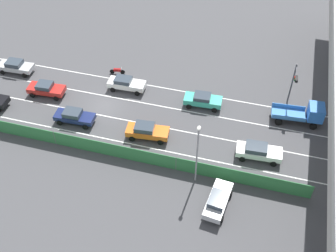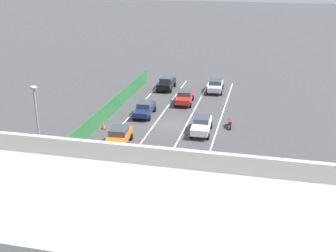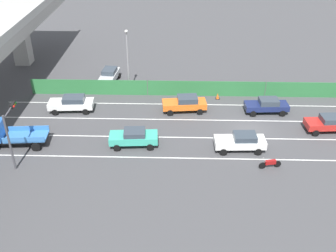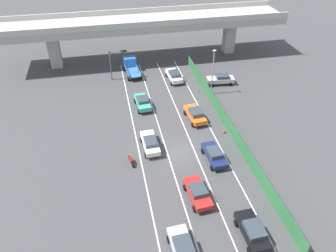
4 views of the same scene
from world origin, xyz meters
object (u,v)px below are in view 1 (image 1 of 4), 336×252
street_lamp (197,150)px  car_hatchback_white (126,83)px  car_sedan_silver (16,66)px  traffic_cone (105,147)px  flatbed_truck_blue (307,114)px  car_taxi_teal (203,100)px  motorcycle (117,71)px  car_sedan_white (258,151)px  traffic_light (294,80)px  car_taxi_orange (147,131)px  car_sedan_navy (74,116)px  car_sedan_red (46,89)px  parked_wagon_silver (218,201)px

street_lamp → car_hatchback_white: bearing=-135.4°
car_sedan_silver → car_hatchback_white: bearing=91.7°
traffic_cone → flatbed_truck_blue: bearing=116.4°
car_taxi_teal → motorcycle: size_ratio=2.32×
car_hatchback_white → car_sedan_white: 18.21m
motorcycle → traffic_light: 21.74m
flatbed_truck_blue → car_taxi_orange: bearing=-66.9°
flatbed_truck_blue → car_sedan_navy: bearing=-74.5°
car_taxi_teal → motorcycle: bearing=-104.7°
car_sedan_red → flatbed_truck_blue: flatbed_truck_blue is taller
car_taxi_teal → car_sedan_navy: (6.58, -13.30, -0.02)m
flatbed_truck_blue → traffic_cone: size_ratio=8.27×
motorcycle → street_lamp: (14.17, 13.50, 3.98)m
car_hatchback_white → car_taxi_teal: (0.45, 9.66, -0.01)m
car_sedan_white → flatbed_truck_blue: (-6.75, 4.48, 0.35)m
car_taxi_orange → car_sedan_red: bearing=-104.6°
parked_wagon_silver → traffic_cone: size_ratio=6.72×
car_taxi_teal → car_sedan_silver: (-0.01, -24.48, -0.00)m
car_taxi_orange → motorcycle: (-9.77, -7.10, -0.47)m
car_sedan_red → motorcycle: size_ratio=2.34×
car_taxi_orange → motorcycle: car_taxi_orange is taller
car_sedan_red → street_lamp: (8.02, 20.27, 3.56)m
car_sedan_red → car_taxi_teal: size_ratio=1.01×
car_sedan_silver → traffic_light: 34.39m
car_sedan_silver → car_sedan_navy: bearing=59.5°
car_sedan_white → parked_wagon_silver: size_ratio=1.03×
car_sedan_white → motorcycle: bearing=-116.5°
car_sedan_navy → car_hatchback_white: bearing=152.7°
car_sedan_navy → motorcycle: (-9.69, 1.47, -0.42)m
car_sedan_silver → traffic_light: traffic_light is taller
parked_wagon_silver → traffic_light: 17.52m
car_taxi_orange → motorcycle: bearing=-144.0°
traffic_light → street_lamp: (13.94, -8.01, 0.79)m
parked_wagon_silver → car_sedan_red: bearing=-114.7°
car_sedan_navy → car_sedan_silver: bearing=-120.5°
car_hatchback_white → car_sedan_silver: size_ratio=1.01×
car_sedan_navy → parked_wagon_silver: size_ratio=0.99×
parked_wagon_silver → car_sedan_white: bearing=158.4°
car_sedan_navy → parked_wagon_silver: (7.00, 17.66, 0.06)m
motorcycle → car_sedan_white: bearing=63.5°
car_taxi_teal → traffic_cone: (9.63, -8.43, -0.57)m
car_hatchback_white → car_sedan_navy: car_hatchback_white is taller
car_sedan_silver → street_lamp: size_ratio=0.62×
car_taxi_orange → street_lamp: street_lamp is taller
car_sedan_red → car_taxi_teal: car_sedan_red is taller
motorcycle → car_taxi_orange: bearing=36.0°
car_taxi_orange → motorcycle: size_ratio=2.45×
car_sedan_navy → flatbed_truck_blue: flatbed_truck_blue is taller
traffic_cone → parked_wagon_silver: bearing=72.8°
car_sedan_silver → traffic_cone: bearing=59.0°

